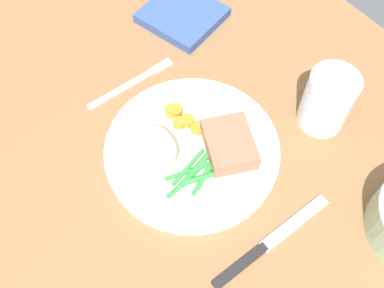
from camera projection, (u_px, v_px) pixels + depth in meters
The scene contains 10 objects.
dining_table at pixel (194, 166), 68.60cm from camera, with size 120.00×90.00×2.00cm.
dinner_plate at pixel (192, 150), 67.99cm from camera, with size 26.66×26.66×1.60cm, color white.
meat_portion at pixel (229, 144), 65.86cm from camera, with size 8.65×6.80×2.97cm, color #936047.
mashed_potatoes at pixel (156, 146), 64.88cm from camera, with size 7.50×5.67×4.44cm, color beige.
carrot_slices at pixel (182, 118), 69.36cm from camera, with size 7.36×3.89×1.26cm.
green_beans at pixel (196, 173), 64.63cm from camera, with size 5.55×9.86×0.89cm.
fork at pixel (130, 84), 75.27cm from camera, with size 1.44×16.60×0.40cm.
knife at pixel (269, 243), 61.15cm from camera, with size 1.70×20.50×0.64cm.
water_glass at pixel (326, 104), 68.17cm from camera, with size 7.49×7.49×10.10cm.
napkin at pixel (182, 15), 82.65cm from camera, with size 13.28×12.50×1.79cm, color #334C8C.
Camera 1 is at (25.39, -19.64, 61.72)cm, focal length 41.74 mm.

